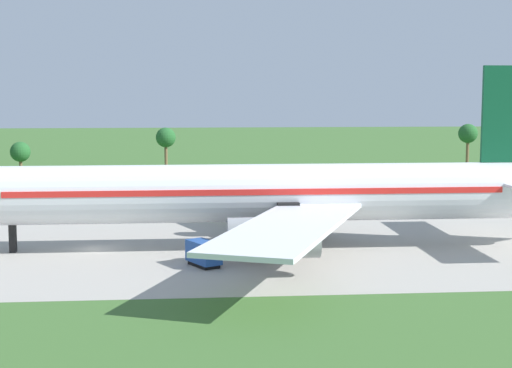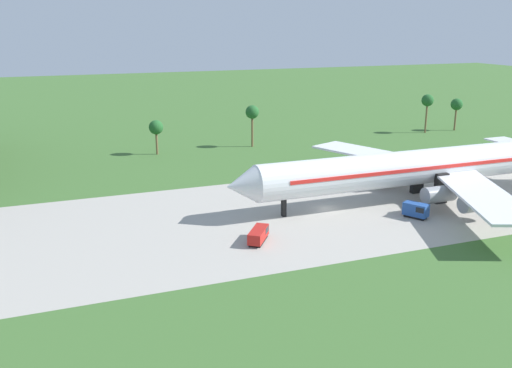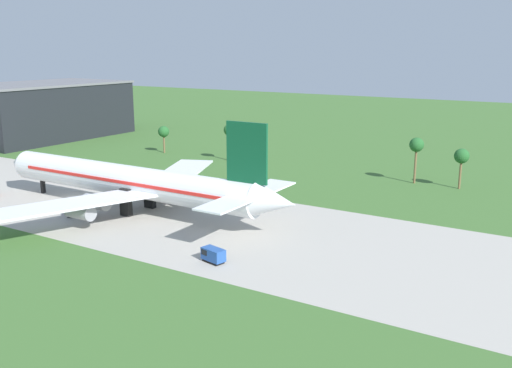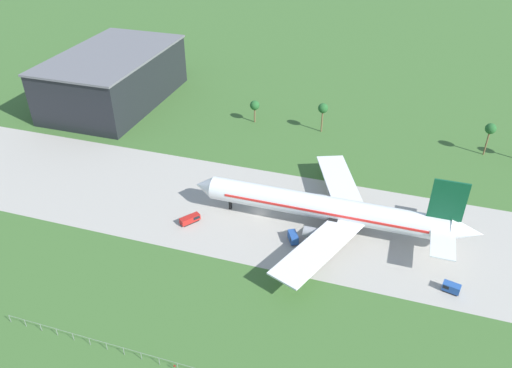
{
  "view_description": "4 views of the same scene",
  "coord_description": "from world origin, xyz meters",
  "px_view_note": "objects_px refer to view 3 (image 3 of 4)",
  "views": [
    {
      "loc": [
        10.63,
        -87.78,
        17.62
      ],
      "look_at": [
        18.18,
        -0.87,
        7.32
      ],
      "focal_mm": 55.0,
      "sensor_mm": 36.0,
      "label": 1
    },
    {
      "loc": [
        -46.79,
        -86.22,
        32.28
      ],
      "look_at": [
        -13.85,
        -0.87,
        6.32
      ],
      "focal_mm": 40.0,
      "sensor_mm": 36.0,
      "label": 2
    },
    {
      "loc": [
        102.27,
        -85.47,
        33.36
      ],
      "look_at": [
        50.2,
        -0.87,
        9.56
      ],
      "focal_mm": 40.0,
      "sensor_mm": 36.0,
      "label": 3
    },
    {
      "loc": [
        33.72,
        -109.71,
        85.16
      ],
      "look_at": [
        -2.86,
        5.0,
        6.0
      ],
      "focal_mm": 35.0,
      "sensor_mm": 36.0,
      "label": 4
    }
  ],
  "objects_px": {
    "fuel_truck": "(213,255)",
    "terminal_building": "(43,110)",
    "jet_airliner": "(132,182)",
    "baggage_tug": "(74,209)"
  },
  "relations": [
    {
      "from": "jet_airliner",
      "to": "fuel_truck",
      "type": "height_order",
      "value": "jet_airliner"
    },
    {
      "from": "baggage_tug",
      "to": "terminal_building",
      "type": "relative_size",
      "value": 0.08
    },
    {
      "from": "fuel_truck",
      "to": "baggage_tug",
      "type": "bearing_deg",
      "value": 170.86
    },
    {
      "from": "baggage_tug",
      "to": "fuel_truck",
      "type": "distance_m",
      "value": 39.87
    },
    {
      "from": "fuel_truck",
      "to": "terminal_building",
      "type": "height_order",
      "value": "terminal_building"
    },
    {
      "from": "jet_airliner",
      "to": "baggage_tug",
      "type": "xyz_separation_m",
      "value": [
        -7.82,
        -8.96,
        -4.87
      ]
    },
    {
      "from": "baggage_tug",
      "to": "terminal_building",
      "type": "distance_m",
      "value": 113.32
    },
    {
      "from": "jet_airliner",
      "to": "baggage_tug",
      "type": "distance_m",
      "value": 12.85
    },
    {
      "from": "fuel_truck",
      "to": "jet_airliner",
      "type": "bearing_deg",
      "value": 154.14
    },
    {
      "from": "terminal_building",
      "to": "jet_airliner",
      "type": "bearing_deg",
      "value": -29.74
    }
  ]
}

